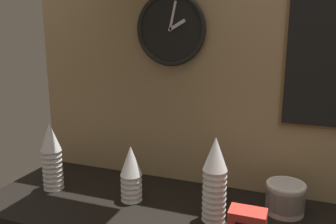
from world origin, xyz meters
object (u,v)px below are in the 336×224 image
(cup_stack_far_left, at_px, (52,156))
(wall_clock, at_px, (171,29))
(cup_stack_center_right, at_px, (215,179))
(bowl_stack_right, at_px, (285,197))
(cup_stack_center_left, at_px, (131,173))

(cup_stack_far_left, bearing_deg, wall_clock, 29.92)
(cup_stack_center_right, height_order, bowl_stack_right, cup_stack_center_right)
(cup_stack_center_left, bearing_deg, wall_clock, 70.98)
(cup_stack_center_right, xyz_separation_m, cup_stack_far_left, (-0.68, 0.01, -0.01))
(cup_stack_center_right, distance_m, cup_stack_center_left, 0.34)
(cup_stack_far_left, bearing_deg, bowl_stack_right, 7.92)
(cup_stack_center_left, bearing_deg, cup_stack_center_right, -5.65)
(cup_stack_center_right, height_order, wall_clock, wall_clock)
(bowl_stack_right, distance_m, wall_clock, 0.77)
(cup_stack_far_left, bearing_deg, cup_stack_center_right, -1.03)
(bowl_stack_right, relative_size, wall_clock, 0.48)
(wall_clock, bearing_deg, cup_stack_center_right, -45.46)
(cup_stack_far_left, xyz_separation_m, wall_clock, (0.43, 0.25, 0.50))
(bowl_stack_right, bearing_deg, cup_stack_far_left, -172.08)
(cup_stack_center_left, relative_size, bowl_stack_right, 1.56)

